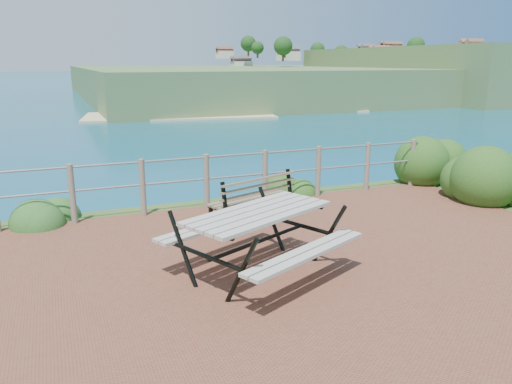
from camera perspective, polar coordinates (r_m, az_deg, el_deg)
ground at (r=6.27m, az=3.46°, el=-10.14°), size 10.00×7.00×0.12m
ocean at (r=205.15m, az=-22.14°, el=12.96°), size 1200.00×1200.00×0.00m
safety_railing at (r=9.07m, az=-5.67°, el=1.51°), size 9.40×0.10×1.00m
distant_bay at (r=272.01m, az=18.46°, el=13.14°), size 290.00×232.36×24.00m
picnic_table at (r=6.26m, az=0.30°, el=-4.97°), size 2.10×1.56×0.82m
park_bench at (r=8.18m, az=-0.70°, el=0.07°), size 1.55×0.86×0.85m
shrub_right_front at (r=10.88m, az=25.15°, el=-0.70°), size 1.41×1.41×2.00m
shrub_right_edge at (r=11.92m, az=19.16°, el=1.14°), size 1.22×1.22×1.74m
shrub_lip_west at (r=9.13m, az=-22.40°, el=-3.19°), size 0.86×0.86×0.64m
shrub_lip_east at (r=10.39m, az=4.22°, el=0.01°), size 0.79×0.79×0.54m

